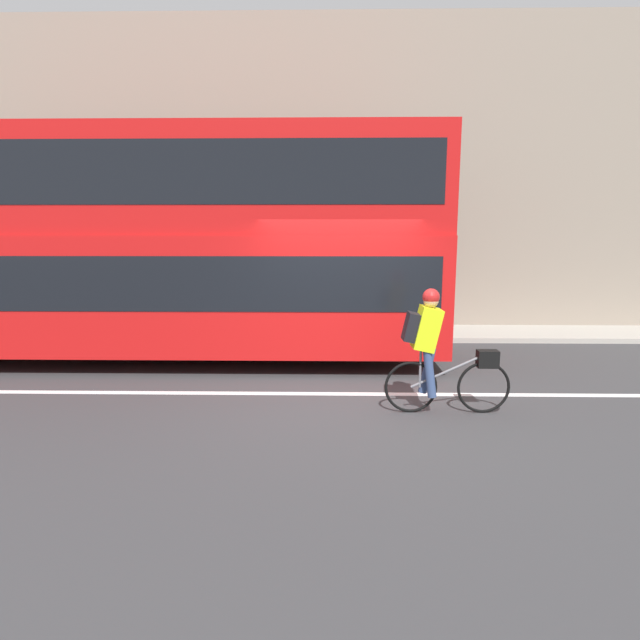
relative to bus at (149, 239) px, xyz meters
The scene contains 8 objects.
ground_plane 4.56m from the bus, 32.30° to the right, with size 80.00×80.00×0.00m, color #38383A.
road_center_line 4.49m from the bus, 30.48° to the right, with size 50.00×0.14×0.01m, color silver.
sidewalk_curb 4.63m from the bus, 34.64° to the left, with size 60.00×1.63×0.11m.
building_facade 4.92m from the bus, 44.35° to the left, with size 60.00×0.30×7.21m.
bus is the anchor object (origin of this frame).
cyclist_on_bike 5.47m from the bus, 30.85° to the right, with size 1.60×0.32×1.61m.
trash_bin 3.05m from the bus, 118.42° to the left, with size 0.47×0.47×0.84m.
street_sign_post 3.15m from the bus, 133.19° to the left, with size 0.36×0.09×2.57m.
Camera 1 is at (-0.16, -6.77, 2.25)m, focal length 28.00 mm.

